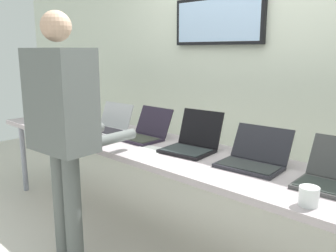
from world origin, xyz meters
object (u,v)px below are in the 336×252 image
Objects in this scene: laptop_station_0 at (76,117)px; coffee_mug at (309,196)px; equipment_box at (56,99)px; person at (63,119)px; laptop_station_4 at (254,158)px; laptop_station_1 at (108,124)px; laptop_station_2 at (145,132)px; workbench at (167,154)px; laptop_station_3 at (192,142)px.

laptop_station_0 is 3.85× the size of coffee_mug.
laptop_station_0 is (0.40, -0.02, -0.13)m from equipment_box.
laptop_station_4 is at bearing 36.10° from person.
laptop_station_1 is at bearing -0.14° from laptop_station_0.
equipment_box is 1.35m from laptop_station_2.
workbench is 10.10× the size of laptop_station_1.
coffee_mug is (1.42, -0.32, -0.01)m from laptop_station_2.
laptop_station_4 reaches higher than coffee_mug.
equipment_box is 2.30m from laptop_station_4.
workbench is 1.67m from equipment_box.
laptop_station_4 reaches higher than workbench.
coffee_mug is (1.11, -0.25, 0.09)m from workbench.
coffee_mug is at bearing -19.02° from laptop_station_3.
coffee_mug is at bearing -34.62° from laptop_station_4.
workbench is at bearing 167.33° from coffee_mug.
laptop_station_0 is 0.94m from laptop_station_2.
laptop_station_0 is (-1.25, 0.06, 0.10)m from workbench.
equipment_box is at bearing 178.40° from laptop_station_1.
laptop_station_4 is at bearing 145.38° from coffee_mug.
laptop_station_4 is (2.30, -0.02, -0.14)m from equipment_box.
equipment_box is 1.52m from person.
person is at bearing -165.28° from coffee_mug.
laptop_station_4 is 0.56m from coffee_mug.
laptop_station_0 reaches higher than laptop_station_1.
equipment_box is 1.01× the size of laptop_station_1.
person is at bearing -27.65° from equipment_box.
workbench is at bearing 64.24° from person.
laptop_station_4 is 4.39× the size of coffee_mug.
equipment_box is 0.23× the size of person.
laptop_station_0 reaches higher than coffee_mug.
laptop_station_2 is 0.87× the size of laptop_station_4.
workbench is 11.12× the size of laptop_station_2.
equipment_box reaches higher than laptop_station_3.
laptop_station_4 is at bearing 6.18° from workbench.
laptop_station_0 is 0.21× the size of person.
person reaches higher than equipment_box.
laptop_station_0 is 0.92× the size of laptop_station_1.
equipment_box is at bearing 179.66° from laptop_station_3.
laptop_station_0 is at bearing -179.29° from laptop_station_2.
coffee_mug is at bearing -12.83° from laptop_station_2.
person reaches higher than laptop_station_4.
laptop_station_4 is (1.40, 0.01, -0.00)m from laptop_station_1.
laptop_station_3 is (1.42, 0.01, 0.00)m from laptop_station_0.
equipment_box is at bearing 179.48° from laptop_station_2.
equipment_box reaches higher than laptop_station_2.
workbench is 0.21m from laptop_station_3.
laptop_station_3 reaches higher than laptop_station_0.
person is at bearing -115.76° from workbench.
equipment_box is at bearing 173.07° from coffee_mug.
laptop_station_1 reaches higher than coffee_mug.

